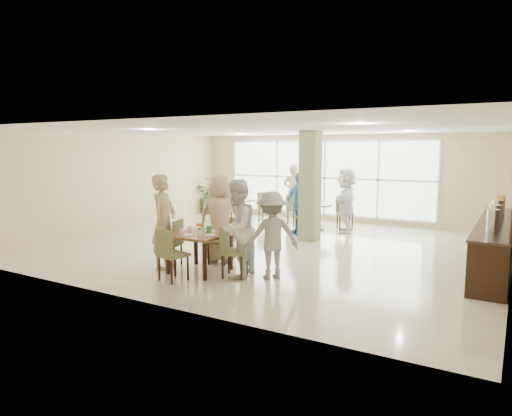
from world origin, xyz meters
The scene contains 20 objects.
ground centered at (0.00, 0.00, 0.00)m, with size 10.00×10.00×0.00m, color beige.
room_shell centered at (0.00, 0.00, 1.70)m, with size 10.00×10.00×10.00m.
window_bank centered at (-0.50, 4.46, 1.40)m, with size 7.00×0.04×7.00m.
column centered at (0.40, 1.20, 1.40)m, with size 0.45×0.45×2.80m, color #7A7E58.
main_table centered at (-0.20, -2.66, 0.66)m, with size 1.02×1.02×0.75m.
round_table_left centered at (-2.66, 2.69, 0.56)m, with size 1.02×1.02×0.75m.
round_table_right centered at (-0.12, 2.74, 0.57)m, with size 1.06×1.06×0.75m.
chairs_main_table centered at (-0.22, -2.64, 0.47)m, with size 2.12×1.94×0.95m.
chairs_table_left centered at (-2.66, 2.68, 0.47)m, with size 1.95×1.93×0.95m.
chairs_table_right centered at (-0.11, 2.76, 0.47)m, with size 2.18×1.78×0.95m.
tabletop_clutter centered at (-0.21, -2.70, 0.81)m, with size 0.78×0.74×0.21m.
buffet_counter centered at (4.70, 0.51, 0.55)m, with size 0.64×4.70×1.95m.
potted_plant centered at (-4.60, 3.94, 0.67)m, with size 1.20×1.20×1.33m, color #326227.
teen_left centered at (-0.99, -2.77, 0.93)m, with size 0.68×0.45×1.87m, color tan.
teen_far centered at (-0.30, -1.82, 0.93)m, with size 0.91×0.50×1.86m, color tan.
teen_right centered at (0.61, -2.60, 0.90)m, with size 0.88×0.69×1.81m, color white.
teen_standing centered at (1.19, -2.33, 0.80)m, with size 1.03×0.59×1.59m, color #969698.
adult_a centered at (-0.18, 1.82, 0.86)m, with size 1.01×0.57×1.72m, color #478DD6.
adult_b centered at (0.82, 2.78, 0.90)m, with size 1.67×0.72×1.80m, color white.
adult_standing centered at (-1.29, 3.77, 0.93)m, with size 0.68×0.45×1.87m, color tan.
Camera 1 is at (5.04, -9.51, 2.37)m, focal length 32.00 mm.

